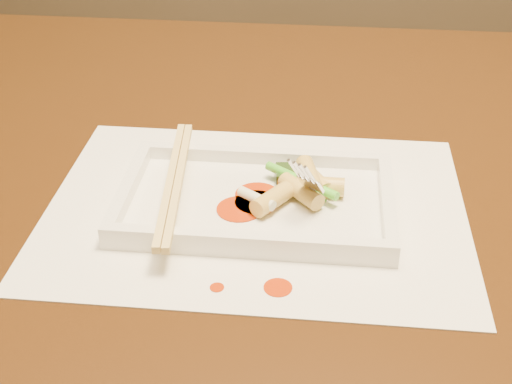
# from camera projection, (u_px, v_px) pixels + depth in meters

# --- Properties ---
(table) EXTENTS (1.40, 0.90, 0.75)m
(table) POSITION_uv_depth(u_px,v_px,m) (185.00, 246.00, 0.80)
(table) COLOR black
(table) RESTS_ON ground
(placemat) EXTENTS (0.40, 0.30, 0.00)m
(placemat) POSITION_uv_depth(u_px,v_px,m) (256.00, 208.00, 0.69)
(placemat) COLOR white
(placemat) RESTS_ON table
(sauce_splatter_a) EXTENTS (0.02, 0.02, 0.00)m
(sauce_splatter_a) POSITION_uv_depth(u_px,v_px,m) (278.00, 287.00, 0.59)
(sauce_splatter_a) COLOR #BA2F05
(sauce_splatter_a) RESTS_ON placemat
(sauce_splatter_b) EXTENTS (0.01, 0.01, 0.00)m
(sauce_splatter_b) POSITION_uv_depth(u_px,v_px,m) (217.00, 287.00, 0.59)
(sauce_splatter_b) COLOR #BA2F05
(sauce_splatter_b) RESTS_ON placemat
(plate_base) EXTENTS (0.26, 0.16, 0.01)m
(plate_base) POSITION_uv_depth(u_px,v_px,m) (256.00, 204.00, 0.68)
(plate_base) COLOR white
(plate_base) RESTS_ON placemat
(plate_rim_far) EXTENTS (0.26, 0.01, 0.01)m
(plate_rim_far) POSITION_uv_depth(u_px,v_px,m) (263.00, 156.00, 0.74)
(plate_rim_far) COLOR white
(plate_rim_far) RESTS_ON plate_base
(plate_rim_near) EXTENTS (0.26, 0.01, 0.01)m
(plate_rim_near) POSITION_uv_depth(u_px,v_px,m) (247.00, 241.00, 0.61)
(plate_rim_near) COLOR white
(plate_rim_near) RESTS_ON plate_base
(plate_rim_left) EXTENTS (0.01, 0.14, 0.01)m
(plate_rim_left) POSITION_uv_depth(u_px,v_px,m) (128.00, 187.00, 0.69)
(plate_rim_left) COLOR white
(plate_rim_left) RESTS_ON plate_base
(plate_rim_right) EXTENTS (0.01, 0.14, 0.01)m
(plate_rim_right) POSITION_uv_depth(u_px,v_px,m) (388.00, 202.00, 0.67)
(plate_rim_right) COLOR white
(plate_rim_right) RESTS_ON plate_base
(veg_piece) EXTENTS (0.04, 0.03, 0.01)m
(veg_piece) POSITION_uv_depth(u_px,v_px,m) (295.00, 174.00, 0.71)
(veg_piece) COLOR black
(veg_piece) RESTS_ON plate_base
(scallion_white) EXTENTS (0.04, 0.03, 0.01)m
(scallion_white) POSITION_uv_depth(u_px,v_px,m) (257.00, 198.00, 0.66)
(scallion_white) COLOR #EAEACC
(scallion_white) RESTS_ON plate_base
(scallion_green) EXTENTS (0.07, 0.06, 0.01)m
(scallion_green) POSITION_uv_depth(u_px,v_px,m) (301.00, 181.00, 0.69)
(scallion_green) COLOR green
(scallion_green) RESTS_ON plate_base
(chopstick_a) EXTENTS (0.03, 0.22, 0.01)m
(chopstick_a) POSITION_uv_depth(u_px,v_px,m) (170.00, 181.00, 0.68)
(chopstick_a) COLOR #DDBE6E
(chopstick_a) RESTS_ON plate_rim_near
(chopstick_b) EXTENTS (0.03, 0.22, 0.01)m
(chopstick_b) POSITION_uv_depth(u_px,v_px,m) (179.00, 181.00, 0.68)
(chopstick_b) COLOR #DDBE6E
(chopstick_b) RESTS_ON plate_rim_near
(fork) EXTENTS (0.09, 0.10, 0.14)m
(fork) POSITION_uv_depth(u_px,v_px,m) (334.00, 127.00, 0.65)
(fork) COLOR silver
(fork) RESTS_ON plate_base
(sauce_blob_0) EXTENTS (0.04, 0.04, 0.00)m
(sauce_blob_0) POSITION_uv_depth(u_px,v_px,m) (239.00, 209.00, 0.67)
(sauce_blob_0) COLOR #BA2F05
(sauce_blob_0) RESTS_ON plate_base
(sauce_blob_1) EXTENTS (0.04, 0.04, 0.00)m
(sauce_blob_1) POSITION_uv_depth(u_px,v_px,m) (257.00, 195.00, 0.69)
(sauce_blob_1) COLOR #BA2F05
(sauce_blob_1) RESTS_ON plate_base
(sauce_blob_2) EXTENTS (0.04, 0.04, 0.00)m
(sauce_blob_2) POSITION_uv_depth(u_px,v_px,m) (256.00, 203.00, 0.68)
(sauce_blob_2) COLOR #BA2F05
(sauce_blob_2) RESTS_ON plate_base
(rice_cake_0) EXTENTS (0.04, 0.05, 0.02)m
(rice_cake_0) POSITION_uv_depth(u_px,v_px,m) (314.00, 180.00, 0.69)
(rice_cake_0) COLOR #D8C465
(rice_cake_0) RESTS_ON plate_base
(rice_cake_1) EXTENTS (0.04, 0.05, 0.02)m
(rice_cake_1) POSITION_uv_depth(u_px,v_px,m) (272.00, 199.00, 0.66)
(rice_cake_1) COLOR #D8C465
(rice_cake_1) RESTS_ON plate_base
(rice_cake_2) EXTENTS (0.03, 0.05, 0.02)m
(rice_cake_2) POSITION_uv_depth(u_px,v_px,m) (309.00, 176.00, 0.69)
(rice_cake_2) COLOR #D8C465
(rice_cake_2) RESTS_ON plate_base
(rice_cake_3) EXTENTS (0.05, 0.02, 0.02)m
(rice_cake_3) POSITION_uv_depth(u_px,v_px,m) (321.00, 186.00, 0.68)
(rice_cake_3) COLOR #D8C465
(rice_cake_3) RESTS_ON plate_base
(rice_cake_4) EXTENTS (0.05, 0.05, 0.02)m
(rice_cake_4) POSITION_uv_depth(u_px,v_px,m) (301.00, 191.00, 0.67)
(rice_cake_4) COLOR #D8C465
(rice_cake_4) RESTS_ON plate_base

